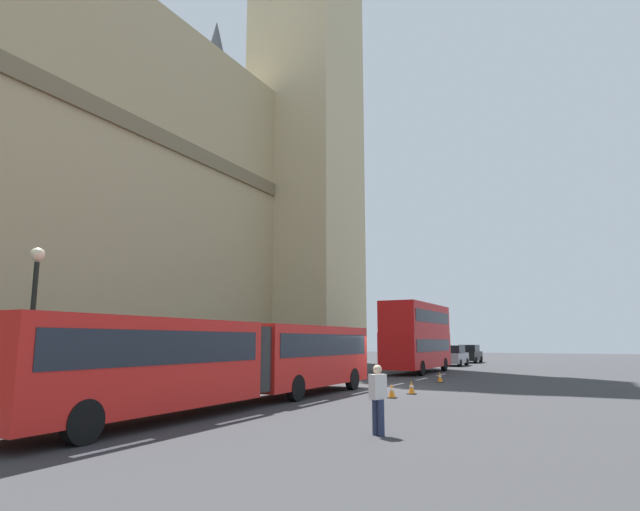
% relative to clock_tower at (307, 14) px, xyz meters
% --- Properties ---
extents(ground_plane, '(160.00, 160.00, 0.00)m').
position_rel_clock_tower_xyz_m(ground_plane, '(-20.91, -15.99, -37.63)').
color(ground_plane, '#333335').
extents(lane_centre_marking, '(29.80, 0.16, 0.01)m').
position_rel_clock_tower_xyz_m(lane_centre_marking, '(-23.77, -15.99, -37.62)').
color(lane_centre_marking, silver).
rests_on(lane_centre_marking, ground_plane).
extents(clock_tower, '(10.69, 10.69, 71.27)m').
position_rel_clock_tower_xyz_m(clock_tower, '(0.00, 0.00, 0.00)').
color(clock_tower, '#C6B284').
rests_on(clock_tower, ground_plane).
extents(articulated_bus, '(18.12, 2.54, 2.90)m').
position_rel_clock_tower_xyz_m(articulated_bus, '(-30.41, -13.99, -35.88)').
color(articulated_bus, red).
rests_on(articulated_bus, ground_plane).
extents(double_decker_bus, '(9.53, 2.54, 4.90)m').
position_rel_clock_tower_xyz_m(double_decker_bus, '(-8.66, -13.99, -34.92)').
color(double_decker_bus, red).
rests_on(double_decker_bus, ground_plane).
extents(sedan_lead, '(4.40, 1.86, 1.85)m').
position_rel_clock_tower_xyz_m(sedan_lead, '(3.20, -13.83, -36.71)').
color(sedan_lead, gray).
rests_on(sedan_lead, ground_plane).
extents(sedan_trailing, '(4.40, 1.86, 1.85)m').
position_rel_clock_tower_xyz_m(sedan_trailing, '(10.80, -13.72, -36.71)').
color(sedan_trailing, black).
rests_on(sedan_trailing, ground_plane).
extents(traffic_cone_west, '(0.36, 0.36, 0.58)m').
position_rel_clock_tower_xyz_m(traffic_cone_west, '(-25.42, -17.96, -37.34)').
color(traffic_cone_west, black).
rests_on(traffic_cone_west, ground_plane).
extents(traffic_cone_middle, '(0.36, 0.36, 0.58)m').
position_rel_clock_tower_xyz_m(traffic_cone_middle, '(-23.55, -18.19, -37.34)').
color(traffic_cone_middle, black).
rests_on(traffic_cone_middle, ground_plane).
extents(traffic_cone_east, '(0.36, 0.36, 0.58)m').
position_rel_clock_tower_xyz_m(traffic_cone_east, '(-16.47, -17.59, -37.34)').
color(traffic_cone_east, black).
rests_on(traffic_cone_east, ground_plane).
extents(street_lamp, '(0.44, 0.44, 5.27)m').
position_rel_clock_tower_xyz_m(street_lamp, '(-35.33, -9.49, -34.57)').
color(street_lamp, black).
rests_on(street_lamp, ground_plane).
extents(pedestrian_near_cones, '(0.46, 0.39, 1.69)m').
position_rel_clock_tower_xyz_m(pedestrian_near_cones, '(-33.61, -20.52, -36.71)').
color(pedestrian_near_cones, '#262D4C').
rests_on(pedestrian_near_cones, ground_plane).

